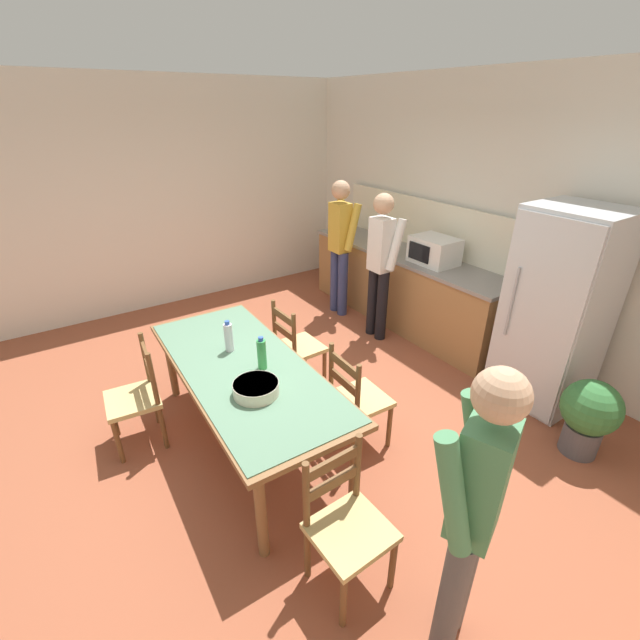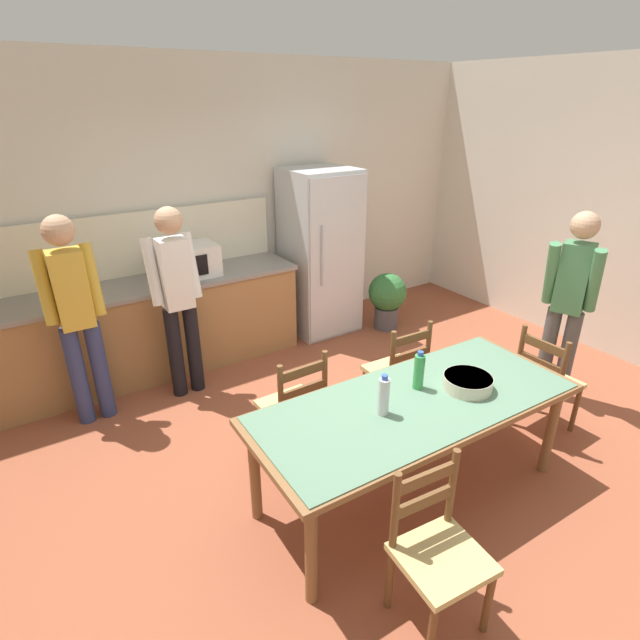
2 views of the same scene
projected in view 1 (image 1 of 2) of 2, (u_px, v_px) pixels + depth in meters
name	position (u px, v px, depth m)	size (l,w,h in m)	color
ground_plane	(291.00, 420.00, 3.86)	(8.32, 8.32, 0.00)	brown
wall_back	(503.00, 221.00, 4.53)	(6.52, 0.12, 2.90)	silver
wall_left	(162.00, 198.00, 5.62)	(0.12, 5.20, 2.90)	silver
kitchen_counter	(402.00, 287.00, 5.47)	(2.95, 0.66, 0.92)	#9E7042
counter_splashback	(426.00, 225.00, 5.28)	(2.91, 0.03, 0.60)	#EFE8CB
refrigerator	(556.00, 310.00, 3.80)	(0.73, 0.73, 1.83)	silver
microwave	(434.00, 251.00, 4.84)	(0.50, 0.39, 0.30)	white
dining_table	(244.00, 374.00, 3.33)	(2.20, 0.95, 0.75)	brown
bottle_near_centre	(229.00, 337.00, 3.45)	(0.07, 0.07, 0.27)	silver
bottle_off_centre	(262.00, 354.00, 3.21)	(0.07, 0.07, 0.27)	green
serving_bowl	(256.00, 388.00, 2.95)	(0.32, 0.32, 0.09)	beige
chair_side_near_left	(137.00, 397.00, 3.45)	(0.45, 0.44, 0.91)	brown
chair_side_far_left	(296.00, 347.00, 4.16)	(0.43, 0.41, 0.91)	brown
chair_head_end	(347.00, 526.00, 2.40)	(0.41, 0.43, 0.91)	brown
chair_side_far_right	(357.00, 399.00, 3.42)	(0.44, 0.42, 0.91)	brown
person_at_sink	(340.00, 242.00, 5.46)	(0.44, 0.30, 1.74)	navy
person_at_counter	(381.00, 261.00, 4.86)	(0.43, 0.30, 1.72)	black
person_by_table	(472.00, 510.00, 1.89)	(0.38, 0.48, 1.69)	#4C4C4C
potted_plant	(589.00, 414.00, 3.35)	(0.44, 0.44, 0.67)	#4C4C51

